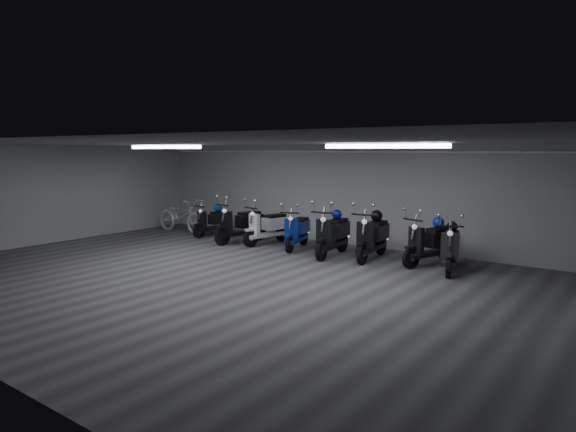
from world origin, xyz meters
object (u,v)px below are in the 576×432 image
Objects in this scene: scooter_8 at (430,236)px; helmet_2 at (438,222)px; scooter_7 at (373,230)px; bicycle at (181,212)px; scooter_4 at (297,225)px; helmet_4 at (377,216)px; helmet_0 at (337,214)px; helmet_3 at (218,208)px; scooter_9 at (451,241)px; scooter_5 at (332,228)px; scooter_2 at (267,221)px; helmet_1 at (452,227)px; scooter_0 at (212,217)px; scooter_1 at (241,219)px.

helmet_2 is at bearing 90.00° from scooter_8.
bicycle is (-6.92, 0.04, -0.06)m from scooter_7.
scooter_4 is 6.01× the size of helmet_4.
helmet_3 is at bearing 175.47° from helmet_0.
scooter_9 is 8.88m from bicycle.
scooter_5 reaches higher than scooter_9.
scooter_7 is 7.74× the size of helmet_0.
scooter_2 is 3.32m from helmet_4.
helmet_1 is at bearing -14.17° from scooter_4.
scooter_8 is at bearing 2.93° from scooter_5.
scooter_0 is at bearing -177.62° from helmet_2.
helmet_0 is at bearing 11.04° from scooter_2.
scooter_0 is 6.98m from scooter_8.
helmet_1 is 7.47m from helmet_3.
scooter_5 is 1.08× the size of scooter_9.
scooter_0 is 0.88× the size of scooter_9.
scooter_5 is at bearing -7.82° from helmet_3.
bicycle is at bearing -178.06° from helmet_4.
scooter_4 is at bearing 9.01° from scooter_2.
scooter_0 is 6.38× the size of helmet_0.
helmet_0 reaches higher than helmet_3.
scooter_0 is 0.35m from helmet_3.
scooter_8 is 7.11× the size of helmet_3.
scooter_8 is 2.44m from helmet_0.
scooter_0 is 5.52× the size of helmet_4.
scooter_9 is (4.22, -0.09, 0.03)m from scooter_4.
scooter_4 is 0.90× the size of scooter_7.
scooter_9 is at bearing -7.16° from scooter_8.
scooter_9 reaches higher than bicycle.
scooter_4 is 2.26m from scooter_7.
helmet_3 is (-7.54, 0.47, 0.19)m from scooter_9.
helmet_1 is 0.91× the size of helmet_2.
scooter_9 is 0.88× the size of bicycle.
helmet_2 reaches higher than helmet_1.
scooter_2 is at bearing 179.34° from helmet_0.
scooter_7 is at bearing 11.07° from scooter_2.
scooter_4 is 3.35m from helmet_3.
scooter_9 is at bearing -89.04° from bicycle.
scooter_8 is (2.37, 0.46, -0.04)m from scooter_5.
helmet_2 is (3.73, 0.46, 0.34)m from scooter_4.
helmet_0 is 0.94× the size of helmet_2.
helmet_1 is at bearing -1.76° from helmet_3.
helmet_3 is (-3.32, 0.38, 0.22)m from scooter_4.
scooter_2 is 0.92× the size of scooter_7.
helmet_0 is (3.07, 0.24, 0.32)m from scooter_1.
scooter_4 is 2.28m from helmet_4.
scooter_4 is 6.70× the size of helmet_3.
helmet_2 is (5.56, 0.67, 0.28)m from scooter_1.
scooter_1 is at bearing -155.35° from scooter_8.
scooter_2 is 5.23m from helmet_1.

